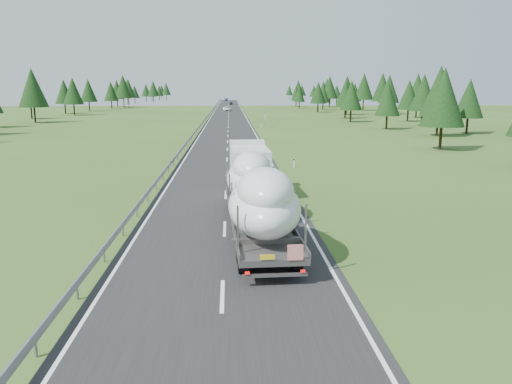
{
  "coord_description": "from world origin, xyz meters",
  "views": [
    {
      "loc": [
        0.35,
        -17.4,
        7.61
      ],
      "look_at": [
        1.73,
        9.0,
        2.07
      ],
      "focal_mm": 35.0,
      "sensor_mm": 36.0,
      "label": 1
    }
  ],
  "objects_px": {
    "highway_sign": "(265,118)",
    "distant_car_blue": "(226,99)",
    "boat_truck": "(255,185)",
    "distant_car_dark": "(231,103)",
    "distant_van": "(227,109)"
  },
  "relations": [
    {
      "from": "highway_sign",
      "to": "boat_truck",
      "type": "bearing_deg",
      "value": -94.46
    },
    {
      "from": "highway_sign",
      "to": "distant_car_blue",
      "type": "height_order",
      "value": "highway_sign"
    },
    {
      "from": "distant_car_blue",
      "to": "boat_truck",
      "type": "bearing_deg",
      "value": -83.74
    },
    {
      "from": "distant_van",
      "to": "boat_truck",
      "type": "bearing_deg",
      "value": -92.13
    },
    {
      "from": "highway_sign",
      "to": "distant_car_dark",
      "type": "xyz_separation_m",
      "value": [
        -6.27,
        134.38,
        -1.12
      ]
    },
    {
      "from": "highway_sign",
      "to": "boat_truck",
      "type": "distance_m",
      "value": 70.46
    },
    {
      "from": "highway_sign",
      "to": "distant_car_blue",
      "type": "relative_size",
      "value": 0.57
    },
    {
      "from": "highway_sign",
      "to": "distant_car_dark",
      "type": "relative_size",
      "value": 0.64
    },
    {
      "from": "boat_truck",
      "to": "distant_car_blue",
      "type": "bearing_deg",
      "value": 90.69
    },
    {
      "from": "boat_truck",
      "to": "distant_car_dark",
      "type": "distance_m",
      "value": 204.63
    },
    {
      "from": "boat_truck",
      "to": "distant_van",
      "type": "height_order",
      "value": "boat_truck"
    },
    {
      "from": "highway_sign",
      "to": "distant_van",
      "type": "bearing_deg",
      "value": 96.17
    },
    {
      "from": "highway_sign",
      "to": "distant_car_blue",
      "type": "distance_m",
      "value": 205.24
    },
    {
      "from": "distant_car_dark",
      "to": "highway_sign",
      "type": "bearing_deg",
      "value": -84.93
    },
    {
      "from": "boat_truck",
      "to": "distant_car_dark",
      "type": "bearing_deg",
      "value": 90.22
    }
  ]
}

